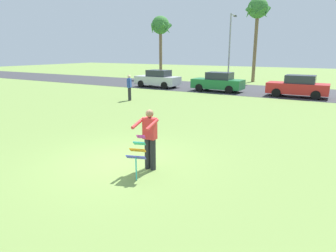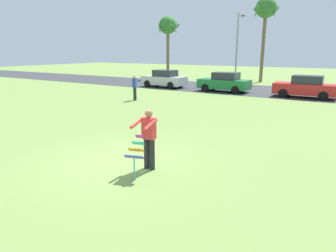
{
  "view_description": "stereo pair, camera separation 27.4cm",
  "coord_description": "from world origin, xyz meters",
  "px_view_note": "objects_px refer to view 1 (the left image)",
  "views": [
    {
      "loc": [
        5.51,
        -6.59,
        3.27
      ],
      "look_at": [
        1.09,
        0.99,
        1.05
      ],
      "focal_mm": 31.67,
      "sensor_mm": 36.0,
      "label": 1
    },
    {
      "loc": [
        5.74,
        -6.45,
        3.27
      ],
      "look_at": [
        1.09,
        0.99,
        1.05
      ],
      "focal_mm": 31.67,
      "sensor_mm": 36.0,
      "label": 2
    }
  ],
  "objects_px": {
    "palm_tree_left_near": "(160,27)",
    "parked_car_silver": "(158,79)",
    "kite_held": "(138,151)",
    "parked_car_red": "(298,87)",
    "streetlight_pole": "(230,44)",
    "person_kite_flyer": "(150,137)",
    "palm_tree_right_near": "(258,12)",
    "parked_car_green": "(218,82)",
    "person_walker_near": "(129,87)"
  },
  "relations": [
    {
      "from": "parked_car_silver",
      "to": "streetlight_pole",
      "type": "xyz_separation_m",
      "value": [
        4.33,
        7.27,
        3.22
      ]
    },
    {
      "from": "palm_tree_right_near",
      "to": "palm_tree_left_near",
      "type": "bearing_deg",
      "value": -171.55
    },
    {
      "from": "palm_tree_right_near",
      "to": "parked_car_silver",
      "type": "bearing_deg",
      "value": -123.1
    },
    {
      "from": "parked_car_silver",
      "to": "palm_tree_right_near",
      "type": "bearing_deg",
      "value": 56.9
    },
    {
      "from": "parked_car_green",
      "to": "parked_car_red",
      "type": "height_order",
      "value": "same"
    },
    {
      "from": "parked_car_red",
      "to": "person_walker_near",
      "type": "relative_size",
      "value": 2.44
    },
    {
      "from": "parked_car_red",
      "to": "palm_tree_left_near",
      "type": "distance_m",
      "value": 19.29
    },
    {
      "from": "person_kite_flyer",
      "to": "palm_tree_left_near",
      "type": "distance_m",
      "value": 29.58
    },
    {
      "from": "parked_car_silver",
      "to": "streetlight_pole",
      "type": "bearing_deg",
      "value": 59.2
    },
    {
      "from": "person_kite_flyer",
      "to": "parked_car_silver",
      "type": "bearing_deg",
      "value": 121.51
    },
    {
      "from": "person_kite_flyer",
      "to": "streetlight_pole",
      "type": "distance_m",
      "value": 25.12
    },
    {
      "from": "person_kite_flyer",
      "to": "palm_tree_left_near",
      "type": "height_order",
      "value": "palm_tree_left_near"
    },
    {
      "from": "parked_car_green",
      "to": "streetlight_pole",
      "type": "height_order",
      "value": "streetlight_pole"
    },
    {
      "from": "palm_tree_right_near",
      "to": "person_walker_near",
      "type": "bearing_deg",
      "value": -102.81
    },
    {
      "from": "kite_held",
      "to": "palm_tree_right_near",
      "type": "relative_size",
      "value": 0.13
    },
    {
      "from": "person_kite_flyer",
      "to": "streetlight_pole",
      "type": "relative_size",
      "value": 0.25
    },
    {
      "from": "palm_tree_left_near",
      "to": "parked_car_red",
      "type": "bearing_deg",
      "value": -25.74
    },
    {
      "from": "parked_car_silver",
      "to": "person_kite_flyer",
      "type": "bearing_deg",
      "value": -58.49
    },
    {
      "from": "parked_car_silver",
      "to": "streetlight_pole",
      "type": "relative_size",
      "value": 0.61
    },
    {
      "from": "streetlight_pole",
      "to": "kite_held",
      "type": "bearing_deg",
      "value": -76.23
    },
    {
      "from": "person_kite_flyer",
      "to": "parked_car_red",
      "type": "bearing_deg",
      "value": 84.2
    },
    {
      "from": "kite_held",
      "to": "parked_car_silver",
      "type": "relative_size",
      "value": 0.26
    },
    {
      "from": "palm_tree_right_near",
      "to": "parked_car_green",
      "type": "bearing_deg",
      "value": -92.31
    },
    {
      "from": "parked_car_green",
      "to": "parked_car_red",
      "type": "relative_size",
      "value": 1.0
    },
    {
      "from": "streetlight_pole",
      "to": "person_walker_near",
      "type": "distance_m",
      "value": 15.16
    },
    {
      "from": "palm_tree_left_near",
      "to": "parked_car_silver",
      "type": "bearing_deg",
      "value": -60.15
    },
    {
      "from": "person_walker_near",
      "to": "parked_car_red",
      "type": "bearing_deg",
      "value": 37.62
    },
    {
      "from": "streetlight_pole",
      "to": "person_kite_flyer",
      "type": "bearing_deg",
      "value": -75.99
    },
    {
      "from": "parked_car_green",
      "to": "person_kite_flyer",
      "type": "bearing_deg",
      "value": -75.28
    },
    {
      "from": "parked_car_silver",
      "to": "palm_tree_right_near",
      "type": "height_order",
      "value": "palm_tree_right_near"
    },
    {
      "from": "parked_car_red",
      "to": "palm_tree_left_near",
      "type": "relative_size",
      "value": 0.57
    },
    {
      "from": "parked_car_red",
      "to": "person_walker_near",
      "type": "height_order",
      "value": "person_walker_near"
    },
    {
      "from": "kite_held",
      "to": "parked_car_green",
      "type": "distance_m",
      "value": 18.13
    },
    {
      "from": "person_kite_flyer",
      "to": "kite_held",
      "type": "bearing_deg",
      "value": -85.64
    },
    {
      "from": "person_kite_flyer",
      "to": "parked_car_red",
      "type": "relative_size",
      "value": 0.41
    },
    {
      "from": "parked_car_green",
      "to": "parked_car_silver",
      "type": "bearing_deg",
      "value": -179.99
    },
    {
      "from": "kite_held",
      "to": "parked_car_red",
      "type": "distance_m",
      "value": 17.64
    },
    {
      "from": "parked_car_silver",
      "to": "parked_car_green",
      "type": "xyz_separation_m",
      "value": [
        5.93,
        0.0,
        0.0
      ]
    },
    {
      "from": "parked_car_green",
      "to": "streetlight_pole",
      "type": "bearing_deg",
      "value": 102.34
    },
    {
      "from": "parked_car_silver",
      "to": "parked_car_green",
      "type": "relative_size",
      "value": 1.01
    },
    {
      "from": "kite_held",
      "to": "parked_car_silver",
      "type": "height_order",
      "value": "parked_car_silver"
    },
    {
      "from": "palm_tree_right_near",
      "to": "person_kite_flyer",
      "type": "bearing_deg",
      "value": -81.33
    },
    {
      "from": "parked_car_silver",
      "to": "palm_tree_right_near",
      "type": "relative_size",
      "value": 0.49
    },
    {
      "from": "kite_held",
      "to": "parked_car_silver",
      "type": "distance_m",
      "value": 20.42
    },
    {
      "from": "parked_car_green",
      "to": "parked_car_red",
      "type": "xyz_separation_m",
      "value": [
        6.17,
        0.0,
        0.0
      ]
    },
    {
      "from": "person_kite_flyer",
      "to": "palm_tree_right_near",
      "type": "relative_size",
      "value": 0.2
    },
    {
      "from": "parked_car_green",
      "to": "palm_tree_left_near",
      "type": "bearing_deg",
      "value": 142.62
    },
    {
      "from": "person_kite_flyer",
      "to": "streetlight_pole",
      "type": "xyz_separation_m",
      "value": [
        -6.04,
        24.2,
        3.05
      ]
    },
    {
      "from": "palm_tree_left_near",
      "to": "streetlight_pole",
      "type": "distance_m",
      "value": 9.22
    },
    {
      "from": "kite_held",
      "to": "streetlight_pole",
      "type": "distance_m",
      "value": 25.78
    }
  ]
}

